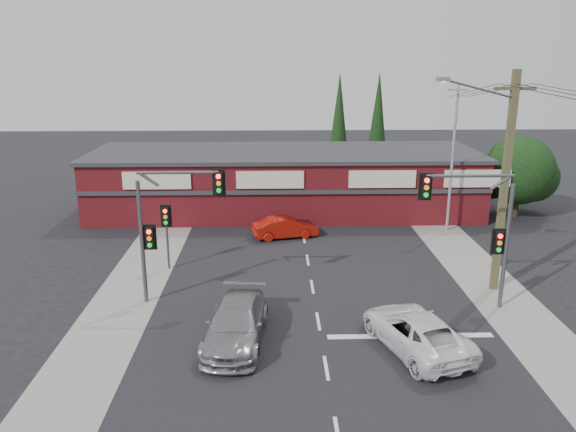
{
  "coord_description": "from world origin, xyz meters",
  "views": [
    {
      "loc": [
        -1.82,
        -21.1,
        10.62
      ],
      "look_at": [
        -1.16,
        3.0,
        3.63
      ],
      "focal_mm": 35.0,
      "sensor_mm": 36.0,
      "label": 1
    }
  ],
  "objects_px": {
    "red_sedan": "(285,227)",
    "utility_pole": "(503,176)",
    "white_suv": "(416,331)",
    "shop_building": "(285,181)",
    "silver_suv": "(236,324)"
  },
  "relations": [
    {
      "from": "silver_suv",
      "to": "shop_building",
      "type": "xyz_separation_m",
      "value": [
        2.27,
        18.72,
        1.38
      ]
    },
    {
      "from": "white_suv",
      "to": "shop_building",
      "type": "distance_m",
      "value": 19.96
    },
    {
      "from": "shop_building",
      "to": "utility_pole",
      "type": "xyz_separation_m",
      "value": [
        9.36,
        -14.0,
        3.26
      ]
    },
    {
      "from": "silver_suv",
      "to": "red_sedan",
      "type": "height_order",
      "value": "silver_suv"
    },
    {
      "from": "red_sedan",
      "to": "utility_pole",
      "type": "bearing_deg",
      "value": -143.72
    },
    {
      "from": "white_suv",
      "to": "red_sedan",
      "type": "bearing_deg",
      "value": -89.21
    },
    {
      "from": "silver_suv",
      "to": "white_suv",
      "type": "bearing_deg",
      "value": -0.47
    },
    {
      "from": "red_sedan",
      "to": "utility_pole",
      "type": "height_order",
      "value": "utility_pole"
    },
    {
      "from": "silver_suv",
      "to": "shop_building",
      "type": "relative_size",
      "value": 0.19
    },
    {
      "from": "silver_suv",
      "to": "utility_pole",
      "type": "distance_m",
      "value": 13.38
    },
    {
      "from": "silver_suv",
      "to": "utility_pole",
      "type": "height_order",
      "value": "utility_pole"
    },
    {
      "from": "shop_building",
      "to": "utility_pole",
      "type": "bearing_deg",
      "value": -56.24
    },
    {
      "from": "silver_suv",
      "to": "shop_building",
      "type": "bearing_deg",
      "value": 88.42
    },
    {
      "from": "red_sedan",
      "to": "shop_building",
      "type": "relative_size",
      "value": 0.14
    },
    {
      "from": "shop_building",
      "to": "red_sedan",
      "type": "bearing_deg",
      "value": -91.24
    }
  ]
}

